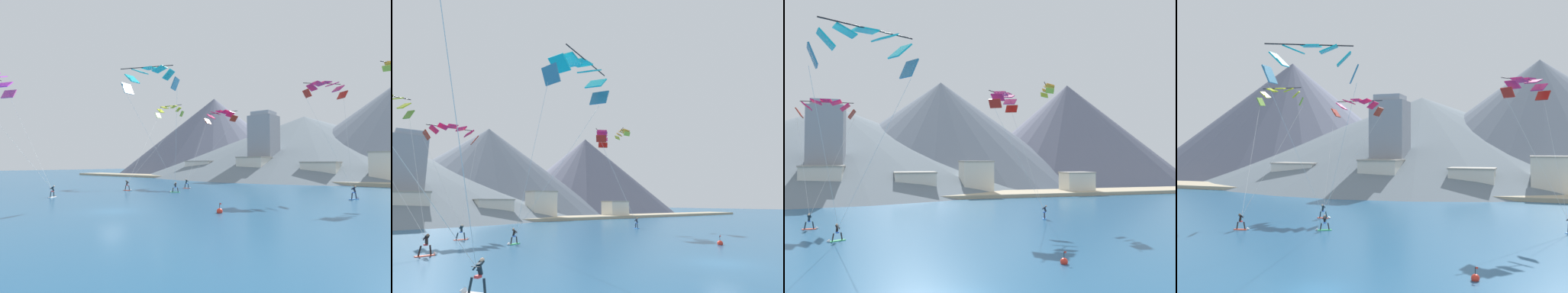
# 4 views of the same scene
# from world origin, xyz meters

# --- Properties ---
(ground_plane) EXTENTS (400.00, 400.00, 0.00)m
(ground_plane) POSITION_xyz_m (0.00, 0.00, 0.00)
(ground_plane) COLOR #23567F
(kitesurfer_near_lead) EXTENTS (1.74, 0.65, 1.82)m
(kitesurfer_near_lead) POSITION_xyz_m (-11.41, 24.65, 0.58)
(kitesurfer_near_lead) COLOR #E54C33
(kitesurfer_near_lead) RESTS_ON ground
(kitesurfer_near_trail) EXTENTS (1.32, 1.66, 1.68)m
(kitesurfer_near_trail) POSITION_xyz_m (-16.20, 2.37, 0.47)
(kitesurfer_near_trail) COLOR white
(kitesurfer_near_trail) RESTS_ON ground
(kitesurfer_mid_center) EXTENTS (1.74, 1.13, 1.68)m
(kitesurfer_mid_center) POSITION_xyz_m (-8.28, 17.63, 0.46)
(kitesurfer_mid_center) COLOR #33B266
(kitesurfer_mid_center) RESTS_ON ground
(kitesurfer_far_left) EXTENTS (1.05, 1.76, 1.81)m
(kitesurfer_far_left) POSITION_xyz_m (16.03, 24.85, 0.56)
(kitesurfer_far_left) COLOR #337FDB
(kitesurfer_far_left) RESTS_ON ground
(kitesurfer_far_right) EXTENTS (1.78, 0.73, 1.82)m
(kitesurfer_far_right) POSITION_xyz_m (-16.31, 15.07, 0.58)
(kitesurfer_far_right) COLOR #E54C33
(kitesurfer_far_right) RESTS_ON ground
(parafoil_kite_near_lead) EXTENTS (7.69, 11.81, 14.31)m
(parafoil_kite_near_lead) POSITION_xyz_m (-11.40, 35.51, 14.71)
(parafoil_kite_near_lead) COLOR #A42215
(parafoil_kite_mid_center) EXTENTS (8.17, 10.33, 16.23)m
(parafoil_kite_mid_center) POSITION_xyz_m (-5.52, 9.79, 16.17)
(parafoil_kite_mid_center) COLOR teal
(parafoil_kite_far_left) EXTENTS (6.71, 6.50, 15.12)m
(parafoil_kite_far_left) POSITION_xyz_m (11.81, 28.29, 15.54)
(parafoil_kite_far_left) COLOR red
(parafoil_kite_distant_high_outer) EXTENTS (2.41, 4.68, 1.76)m
(parafoil_kite_distant_high_outer) POSITION_xyz_m (19.97, 32.05, 18.07)
(parafoil_kite_distant_high_outer) COLOR #AAC639
(race_marker_buoy) EXTENTS (0.56, 0.56, 1.02)m
(race_marker_buoy) POSITION_xyz_m (8.61, 5.33, 0.16)
(race_marker_buoy) COLOR red
(race_marker_buoy) RESTS_ON ground
(shoreline_strip) EXTENTS (180.00, 10.00, 0.70)m
(shoreline_strip) POSITION_xyz_m (0.00, 54.92, 0.35)
(shoreline_strip) COLOR tan
(shoreline_strip) RESTS_ON ground
(shore_building_harbour_front) EXTENTS (6.61, 5.12, 4.69)m
(shore_building_harbour_front) POSITION_xyz_m (38.07, 56.01, 2.36)
(shore_building_harbour_front) COLOR silver
(shore_building_harbour_front) RESTS_ON ground
(shore_building_quay_east) EXTENTS (8.32, 5.74, 5.01)m
(shore_building_quay_east) POSITION_xyz_m (2.63, 57.08, 2.52)
(shore_building_quay_east) COLOR silver
(shore_building_quay_east) RESTS_ON ground
(shore_building_quay_west) EXTENTS (6.69, 5.88, 7.19)m
(shore_building_quay_west) POSITION_xyz_m (15.85, 59.28, 3.60)
(shore_building_quay_west) COLOR silver
(shore_building_quay_west) RESTS_ON ground
(shore_building_old_town) EXTENTS (7.67, 7.17, 6.38)m
(shore_building_old_town) POSITION_xyz_m (-14.54, 56.50, 3.20)
(shore_building_old_town) COLOR silver
(shore_building_old_town) RESTS_ON ground
(highrise_tower) EXTENTS (7.00, 7.00, 19.50)m
(highrise_tower) POSITION_xyz_m (-14.71, 62.91, 9.54)
(highrise_tower) COLOR gray
(highrise_tower) RESTS_ON ground
(mountain_peak_west_ridge) EXTENTS (80.91, 80.91, 34.66)m
(mountain_peak_west_ridge) POSITION_xyz_m (62.54, 106.40, 17.33)
(mountain_peak_west_ridge) COLOR slate
(mountain_peak_west_ridge) RESTS_ON ground
(mountain_peak_east_shoulder) EXTENTS (91.63, 91.63, 33.27)m
(mountain_peak_east_shoulder) POSITION_xyz_m (15.65, 106.23, 16.64)
(mountain_peak_east_shoulder) COLOR slate
(mountain_peak_east_shoulder) RESTS_ON ground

